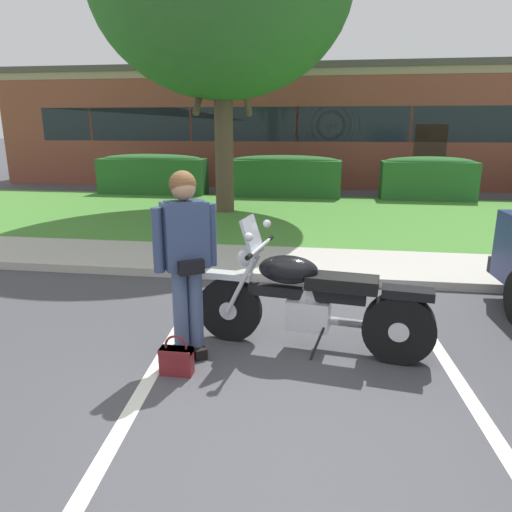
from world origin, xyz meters
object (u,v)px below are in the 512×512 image
at_px(motorcycle, 319,302).
at_px(brick_building, 305,127).
at_px(handbag, 176,359).
at_px(hedge_left, 153,174).
at_px(hedge_center_left, 285,176).
at_px(hedge_center_right, 428,178).
at_px(rider_person, 186,253).

xyz_separation_m(motorcycle, brick_building, (-1.05, 16.53, 1.53)).
height_order(handbag, hedge_left, hedge_left).
bearing_deg(hedge_center_left, hedge_center_right, -0.00).
height_order(hedge_center_right, brick_building, brick_building).
bearing_deg(hedge_left, hedge_center_left, 0.00).
height_order(motorcycle, rider_person, rider_person).
bearing_deg(brick_building, rider_person, -90.42).
xyz_separation_m(handbag, brick_building, (0.14, 17.16, 1.87)).
relative_size(motorcycle, handbag, 6.22).
bearing_deg(hedge_center_left, handbag, -89.72).
relative_size(handbag, hedge_left, 0.11).
relative_size(rider_person, brick_building, 0.08).
distance_m(motorcycle, hedge_center_right, 10.16).
height_order(rider_person, hedge_center_left, rider_person).
xyz_separation_m(hedge_left, hedge_center_right, (8.02, 0.00, 0.00)).
height_order(rider_person, handbag, rider_person).
bearing_deg(motorcycle, handbag, -152.03).
xyz_separation_m(motorcycle, hedge_center_left, (-1.24, 9.77, 0.16)).
bearing_deg(hedge_left, hedge_center_right, 0.00).
bearing_deg(hedge_center_left, motorcycle, -82.79).
bearing_deg(hedge_center_right, hedge_center_left, 180.00).
xyz_separation_m(handbag, hedge_left, (-4.06, 10.40, 0.51)).
xyz_separation_m(motorcycle, handbag, (-1.19, -0.63, -0.34)).
xyz_separation_m(hedge_left, brick_building, (4.20, 6.76, 1.36)).
bearing_deg(motorcycle, rider_person, -165.76).
bearing_deg(hedge_left, motorcycle, -61.76).
relative_size(hedge_center_left, hedge_center_right, 1.27).
xyz_separation_m(motorcycle, rider_person, (-1.17, -0.30, 0.50)).
relative_size(hedge_left, hedge_center_right, 1.28).
bearing_deg(hedge_center_right, motorcycle, -105.86).
distance_m(hedge_center_left, brick_building, 6.90).
bearing_deg(rider_person, motorcycle, 14.24).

